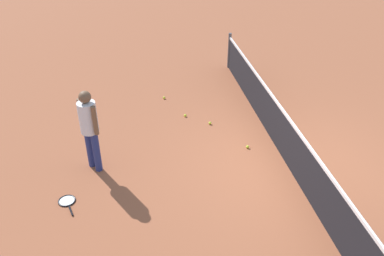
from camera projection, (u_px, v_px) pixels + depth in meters
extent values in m
plane|color=#9E5638|center=(287.00, 164.00, 8.09)|extent=(40.00, 40.00, 0.00)
cylinder|color=#4C4C51|center=(229.00, 51.00, 11.99)|extent=(0.09, 0.09, 1.07)
cube|color=black|center=(290.00, 146.00, 7.84)|extent=(10.00, 0.02, 0.91)
cube|color=white|center=(293.00, 125.00, 7.59)|extent=(10.00, 0.04, 0.06)
cylinder|color=navy|center=(97.00, 152.00, 7.71)|extent=(0.20, 0.20, 0.85)
cylinder|color=navy|center=(90.00, 148.00, 7.84)|extent=(0.20, 0.20, 0.85)
cylinder|color=white|center=(88.00, 118.00, 7.39)|extent=(0.48, 0.48, 0.62)
cylinder|color=brown|center=(95.00, 121.00, 7.26)|extent=(0.13, 0.13, 0.58)
cylinder|color=brown|center=(81.00, 113.00, 7.50)|extent=(0.13, 0.13, 0.58)
sphere|color=brown|center=(85.00, 97.00, 7.16)|extent=(0.32, 0.32, 0.23)
torus|color=black|center=(67.00, 201.00, 7.15)|extent=(0.40, 0.40, 0.02)
cylinder|color=silver|center=(67.00, 201.00, 7.15)|extent=(0.34, 0.34, 0.00)
cylinder|color=black|center=(71.00, 210.00, 6.94)|extent=(0.28, 0.12, 0.03)
sphere|color=#C6E033|center=(185.00, 115.00, 9.69)|extent=(0.07, 0.07, 0.07)
sphere|color=#C6E033|center=(248.00, 147.00, 8.56)|extent=(0.07, 0.07, 0.07)
sphere|color=#C6E033|center=(210.00, 123.00, 9.39)|extent=(0.07, 0.07, 0.07)
sphere|color=#C6E033|center=(164.00, 98.00, 10.48)|extent=(0.07, 0.07, 0.07)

